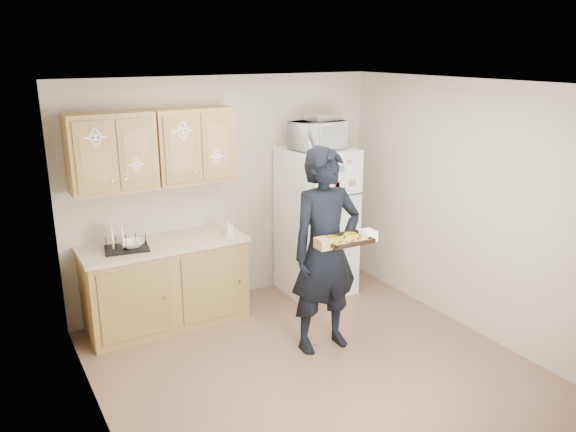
{
  "coord_description": "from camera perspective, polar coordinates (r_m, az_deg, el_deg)",
  "views": [
    {
      "loc": [
        -2.44,
        -3.74,
        2.76
      ],
      "look_at": [
        -0.0,
        0.45,
        1.31
      ],
      "focal_mm": 35.0,
      "sensor_mm": 36.0,
      "label": 1
    }
  ],
  "objects": [
    {
      "name": "floor",
      "position": [
        5.26,
        2.57,
        -15.1
      ],
      "size": [
        3.6,
        3.6,
        0.0
      ],
      "primitive_type": "plane",
      "color": "brown",
      "rests_on": "ground"
    },
    {
      "name": "ceiling",
      "position": [
        4.48,
        2.99,
        13.24
      ],
      "size": [
        3.6,
        3.6,
        0.0
      ],
      "primitive_type": "plane",
      "color": "silver",
      "rests_on": "wall_back"
    },
    {
      "name": "wall_back",
      "position": [
        6.24,
        -6.24,
        2.51
      ],
      "size": [
        3.6,
        0.04,
        2.5
      ],
      "primitive_type": "cube",
      "color": "#B9AC96",
      "rests_on": "floor"
    },
    {
      "name": "wall_front",
      "position": [
        3.47,
        19.37,
        -10.26
      ],
      "size": [
        3.6,
        0.04,
        2.5
      ],
      "primitive_type": "cube",
      "color": "#B9AC96",
      "rests_on": "floor"
    },
    {
      "name": "wall_left",
      "position": [
        4.09,
        -19.07,
        -6.05
      ],
      "size": [
        0.04,
        3.6,
        2.5
      ],
      "primitive_type": "cube",
      "color": "#B9AC96",
      "rests_on": "floor"
    },
    {
      "name": "wall_right",
      "position": [
        5.86,
        17.72,
        0.86
      ],
      "size": [
        0.04,
        3.6,
        2.5
      ],
      "primitive_type": "cube",
      "color": "#B9AC96",
      "rests_on": "floor"
    },
    {
      "name": "refrigerator",
      "position": [
        6.48,
        2.91,
        -0.57
      ],
      "size": [
        0.75,
        0.7,
        1.7
      ],
      "primitive_type": "cube",
      "color": "white",
      "rests_on": "floor"
    },
    {
      "name": "base_cabinet",
      "position": [
        5.94,
        -12.26,
        -6.9
      ],
      "size": [
        1.6,
        0.6,
        0.86
      ],
      "primitive_type": "cube",
      "color": "brown",
      "rests_on": "floor"
    },
    {
      "name": "countertop",
      "position": [
        5.78,
        -12.53,
        -2.8
      ],
      "size": [
        1.64,
        0.64,
        0.04
      ],
      "primitive_type": "cube",
      "color": "beige",
      "rests_on": "base_cabinet"
    },
    {
      "name": "upper_cab_left",
      "position": [
        5.57,
        -17.5,
        6.17
      ],
      "size": [
        0.8,
        0.33,
        0.75
      ],
      "primitive_type": "cube",
      "color": "brown",
      "rests_on": "wall_back"
    },
    {
      "name": "upper_cab_right",
      "position": [
        5.8,
        -9.57,
        7.1
      ],
      "size": [
        0.8,
        0.33,
        0.75
      ],
      "primitive_type": "cube",
      "color": "brown",
      "rests_on": "wall_back"
    },
    {
      "name": "cereal_box",
      "position": [
        7.17,
        5.25,
        -4.73
      ],
      "size": [
        0.2,
        0.07,
        0.32
      ],
      "primitive_type": "cube",
      "color": "#EEC854",
      "rests_on": "floor"
    },
    {
      "name": "person",
      "position": [
        5.19,
        3.82,
        -3.59
      ],
      "size": [
        0.72,
        0.49,
        1.94
      ],
      "primitive_type": "imported",
      "rotation": [
        0.0,
        0.0,
        -0.04
      ],
      "color": "black",
      "rests_on": "floor"
    },
    {
      "name": "baking_tray",
      "position": [
        4.91,
        5.93,
        -2.48
      ],
      "size": [
        0.42,
        0.32,
        0.04
      ],
      "primitive_type": "cube",
      "rotation": [
        0.0,
        0.0,
        -0.04
      ],
      "color": "black",
      "rests_on": "person"
    },
    {
      "name": "pizza_front_left",
      "position": [
        4.8,
        5.43,
        -2.71
      ],
      "size": [
        0.14,
        0.14,
        0.02
      ],
      "primitive_type": "cylinder",
      "color": "yellow",
      "rests_on": "baking_tray"
    },
    {
      "name": "pizza_front_right",
      "position": [
        4.9,
        7.31,
        -2.35
      ],
      "size": [
        0.14,
        0.14,
        0.02
      ],
      "primitive_type": "cylinder",
      "color": "yellow",
      "rests_on": "baking_tray"
    },
    {
      "name": "pizza_back_left",
      "position": [
        4.9,
        4.56,
        -2.25
      ],
      "size": [
        0.14,
        0.14,
        0.02
      ],
      "primitive_type": "cylinder",
      "color": "yellow",
      "rests_on": "baking_tray"
    },
    {
      "name": "pizza_back_right",
      "position": [
        5.0,
        6.41,
        -1.9
      ],
      "size": [
        0.14,
        0.14,
        0.02
      ],
      "primitive_type": "cylinder",
      "color": "yellow",
      "rests_on": "baking_tray"
    },
    {
      "name": "pizza_center",
      "position": [
        4.9,
        5.93,
        -2.3
      ],
      "size": [
        0.14,
        0.14,
        0.02
      ],
      "primitive_type": "cylinder",
      "color": "yellow",
      "rests_on": "baking_tray"
    },
    {
      "name": "microwave",
      "position": [
        6.19,
        3.05,
        8.19
      ],
      "size": [
        0.61,
        0.45,
        0.31
      ],
      "primitive_type": "imported",
      "rotation": [
        0.0,
        0.0,
        0.14
      ],
      "color": "white",
      "rests_on": "refrigerator"
    },
    {
      "name": "foil_pan",
      "position": [
        6.24,
        3.62,
        10.02
      ],
      "size": [
        0.37,
        0.28,
        0.07
      ],
      "primitive_type": "cube",
      "rotation": [
        0.0,
        0.0,
        0.12
      ],
      "color": "silver",
      "rests_on": "microwave"
    },
    {
      "name": "dish_rack",
      "position": [
        5.63,
        -16.13,
        -2.5
      ],
      "size": [
        0.46,
        0.37,
        0.16
      ],
      "primitive_type": "cube",
      "rotation": [
        0.0,
        0.0,
        -0.17
      ],
      "color": "black",
      "rests_on": "countertop"
    },
    {
      "name": "bowl",
      "position": [
        5.65,
        -15.54,
        -2.73
      ],
      "size": [
        0.25,
        0.25,
        0.06
      ],
      "primitive_type": "imported",
      "rotation": [
        0.0,
        0.0,
        -0.09
      ],
      "color": "white",
      "rests_on": "dish_rack"
    },
    {
      "name": "soap_bottle",
      "position": [
        5.85,
        -6.09,
        -1.14
      ],
      "size": [
        0.1,
        0.1,
        0.18
      ],
      "primitive_type": "imported",
      "rotation": [
        0.0,
        0.0,
        0.28
      ],
      "color": "white",
      "rests_on": "countertop"
    }
  ]
}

